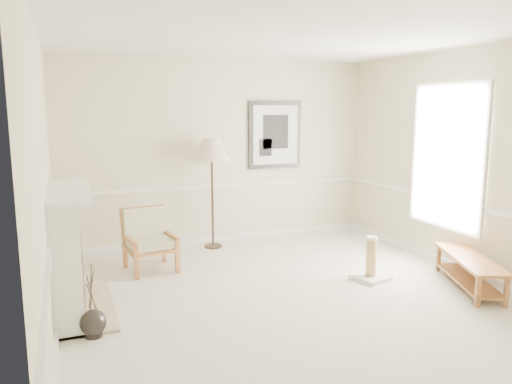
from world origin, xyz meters
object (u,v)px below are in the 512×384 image
at_px(floor_vase, 93,324).
at_px(scratching_post, 371,266).
at_px(armchair, 148,237).
at_px(bench, 470,267).
at_px(floor_lamp, 212,152).

xyz_separation_m(floor_vase, scratching_post, (3.36, 0.42, 0.04)).
height_order(floor_vase, armchair, armchair).
bearing_deg(scratching_post, bench, -35.74).
xyz_separation_m(bench, scratching_post, (-0.94, 0.67, -0.08)).
bearing_deg(floor_lamp, armchair, -147.69).
bearing_deg(floor_lamp, bench, -49.89).
xyz_separation_m(armchair, bench, (3.47, -2.12, -0.19)).
bearing_deg(floor_lamp, floor_vase, -126.92).
bearing_deg(floor_vase, floor_lamp, 53.08).
bearing_deg(bench, floor_vase, 176.59).
distance_m(floor_vase, scratching_post, 3.39).
distance_m(floor_vase, armchair, 2.06).
height_order(floor_lamp, scratching_post, floor_lamp).
height_order(armchair, bench, armchair).
relative_size(floor_vase, armchair, 0.89).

